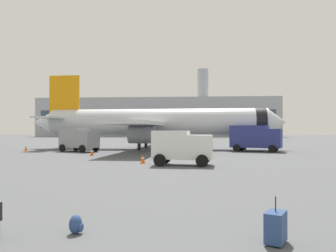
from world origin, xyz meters
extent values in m
cylinder|color=silver|center=(-4.87, 42.87, 3.70)|extent=(30.14, 5.12, 3.80)
cone|color=silver|center=(11.31, 42.16, 3.70)|extent=(2.56, 3.71, 3.61)
cone|color=silver|center=(-21.46, 43.60, 3.70)|extent=(3.35, 3.56, 3.42)
cylinder|color=black|center=(9.11, 42.26, 3.70)|extent=(1.57, 3.93, 3.88)
cube|color=silver|center=(-5.52, 50.91, 3.40)|extent=(5.50, 16.20, 0.36)
cube|color=silver|center=(-6.22, 34.92, 3.40)|extent=(5.50, 16.20, 0.36)
cylinder|color=gray|center=(-5.63, 48.41, 2.10)|extent=(3.29, 2.34, 2.20)
cylinder|color=gray|center=(-6.11, 37.42, 2.10)|extent=(3.29, 2.34, 2.20)
cube|color=orange|center=(-18.36, 43.47, 7.30)|extent=(4.41, 0.55, 6.40)
cube|color=silver|center=(-18.72, 46.69, 4.30)|extent=(2.86, 6.11, 0.24)
cube|color=silver|center=(-19.00, 40.29, 4.30)|extent=(2.86, 6.11, 0.24)
cylinder|color=black|center=(7.12, 42.34, 0.90)|extent=(0.36, 0.36, 1.80)
cylinder|color=black|center=(-6.76, 45.36, 0.90)|extent=(0.44, 0.44, 1.80)
cylinder|color=black|center=(-6.98, 40.56, 0.90)|extent=(0.44, 0.44, 1.80)
cube|color=gray|center=(-12.38, 36.00, 1.52)|extent=(2.48, 2.72, 2.04)
cube|color=#1E232D|center=(-11.74, 35.68, 2.00)|extent=(0.95, 1.81, 0.84)
cube|color=gray|center=(-14.53, 37.06, 1.70)|extent=(3.77, 3.35, 2.40)
cylinder|color=black|center=(-11.76, 36.97, 0.45)|extent=(0.90, 0.60, 0.90)
cylinder|color=black|center=(-12.78, 34.91, 0.45)|extent=(0.90, 0.60, 0.90)
cylinder|color=black|center=(-14.78, 38.46, 0.45)|extent=(0.90, 0.60, 0.90)
cylinder|color=black|center=(-15.79, 36.40, 0.45)|extent=(0.90, 0.60, 0.90)
cube|color=navy|center=(9.90, 37.68, 1.64)|extent=(2.40, 2.83, 2.29)
cube|color=#1E232D|center=(10.57, 37.44, 2.18)|extent=(0.81, 2.06, 0.95)
cube|color=navy|center=(7.08, 38.71, 1.85)|extent=(4.88, 3.73, 2.70)
cylinder|color=black|center=(10.27, 38.87, 0.45)|extent=(0.92, 0.51, 0.90)
cylinder|color=black|center=(9.41, 36.53, 0.45)|extent=(0.92, 0.51, 0.90)
cylinder|color=black|center=(6.32, 40.31, 0.45)|extent=(0.92, 0.51, 0.90)
cylinder|color=black|center=(5.47, 37.96, 0.45)|extent=(0.92, 0.51, 0.90)
cube|color=white|center=(0.79, 21.52, 1.39)|extent=(1.95, 2.17, 1.78)
cube|color=#1E232D|center=(1.53, 21.44, 1.81)|extent=(0.26, 1.80, 0.74)
cube|color=white|center=(-1.40, 21.74, 1.55)|extent=(2.83, 2.26, 2.10)
cylinder|color=black|center=(1.11, 22.54, 0.45)|extent=(0.92, 0.31, 0.90)
cylinder|color=black|center=(0.90, 20.45, 0.45)|extent=(0.92, 0.31, 0.90)
cylinder|color=black|center=(-1.95, 22.85, 0.45)|extent=(0.92, 0.31, 0.90)
cylinder|color=black|center=(-2.16, 20.76, 0.45)|extent=(0.92, 0.31, 0.90)
cube|color=#F2590C|center=(-3.74, 22.95, 0.02)|extent=(0.44, 0.44, 0.04)
cone|color=#F2590C|center=(-3.74, 22.95, 0.38)|extent=(0.36, 0.36, 0.69)
cylinder|color=white|center=(-3.74, 22.95, 0.42)|extent=(0.23, 0.23, 0.10)
cube|color=#F2590C|center=(-10.34, 30.82, 0.02)|extent=(0.44, 0.44, 0.04)
cone|color=#F2590C|center=(-10.34, 30.82, 0.39)|extent=(0.36, 0.36, 0.69)
cylinder|color=white|center=(-10.34, 30.82, 0.42)|extent=(0.23, 0.23, 0.10)
cube|color=#F2590C|center=(-20.81, 37.17, 0.02)|extent=(0.44, 0.44, 0.04)
cone|color=#F2590C|center=(-20.81, 37.17, 0.38)|extent=(0.36, 0.36, 0.68)
cylinder|color=white|center=(-20.81, 37.17, 0.42)|extent=(0.23, 0.23, 0.10)
cube|color=navy|center=(2.26, 4.42, 0.39)|extent=(0.64, 0.75, 0.70)
cylinder|color=black|center=(2.26, 4.42, 0.92)|extent=(0.02, 0.02, 0.36)
cylinder|color=black|center=(2.36, 4.62, 0.04)|extent=(0.09, 0.06, 0.08)
cylinder|color=black|center=(2.16, 4.22, 0.04)|extent=(0.09, 0.06, 0.08)
ellipsoid|color=navy|center=(-2.65, 4.79, 0.24)|extent=(0.32, 0.40, 0.48)
ellipsoid|color=navy|center=(-2.51, 4.79, 0.17)|extent=(0.12, 0.28, 0.24)
cube|color=#9EA3AD|center=(-14.83, 134.02, 7.73)|extent=(96.08, 17.81, 15.46)
cube|color=#334756|center=(-14.83, 125.06, 6.96)|extent=(91.28, 0.10, 6.96)
cylinder|color=#9EA3AD|center=(3.72, 134.02, 21.46)|extent=(4.40, 4.40, 12.00)
camera|label=1|loc=(0.39, -3.59, 2.64)|focal=35.98mm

